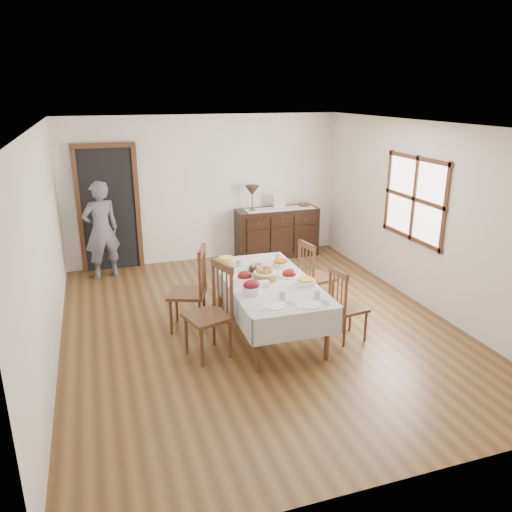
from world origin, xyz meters
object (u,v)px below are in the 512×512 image
object	(u,v)px
dining_table	(268,286)
sideboard	(277,232)
chair_left_near	(212,310)
chair_left_far	(191,289)
chair_right_near	(345,304)
chair_right_far	(314,275)
person	(101,227)
table_lamp	(252,191)

from	to	relation	value
dining_table	sideboard	world-z (taller)	sideboard
dining_table	chair_left_near	size ratio (longest dim) A/B	1.88
dining_table	chair_left_near	distance (m)	0.89
chair_left_far	chair_right_near	world-z (taller)	chair_left_far
chair_right_far	chair_right_near	bearing A→B (deg)	167.83
dining_table	chair_left_near	world-z (taller)	chair_left_near
sideboard	person	bearing A→B (deg)	-176.88
chair_left_near	chair_left_far	bearing A→B (deg)	170.20
dining_table	person	distance (m)	3.36
chair_right_far	table_lamp	distance (m)	2.51
sideboard	table_lamp	world-z (taller)	table_lamp
chair_left_far	table_lamp	xyz separation A→B (m)	(1.63, 2.51, 0.71)
chair_left_far	sideboard	bearing A→B (deg)	160.59
dining_table	chair_right_far	bearing A→B (deg)	31.89
chair_right_near	person	bearing A→B (deg)	32.80
sideboard	dining_table	bearing A→B (deg)	-112.52
chair_left_near	sideboard	bearing A→B (deg)	131.28
chair_left_far	chair_right_far	world-z (taller)	chair_left_far
dining_table	person	bearing A→B (deg)	126.10
dining_table	chair_right_near	distance (m)	0.98
chair_right_far	sideboard	world-z (taller)	chair_right_far
dining_table	chair_right_far	distance (m)	1.03
chair_right_near	person	world-z (taller)	person
sideboard	table_lamp	bearing A→B (deg)	-179.44
chair_right_near	sideboard	world-z (taller)	chair_right_near
chair_left_far	person	world-z (taller)	person
chair_left_near	person	bearing A→B (deg)	-177.06
chair_left_near	chair_left_far	xyz separation A→B (m)	(-0.09, 0.74, -0.01)
person	chair_right_near	bearing A→B (deg)	111.26
chair_left_near	sideboard	xyz separation A→B (m)	(2.03, 3.26, -0.11)
chair_right_far	sideboard	size ratio (longest dim) A/B	0.66
chair_right_near	sideboard	bearing A→B (deg)	-13.86
chair_right_far	chair_left_far	bearing A→B (deg)	83.93
person	chair_left_near	bearing A→B (deg)	90.63
chair_right_far	person	xyz separation A→B (m)	(-2.80, 2.22, 0.37)
person	sideboard	bearing A→B (deg)	163.98
dining_table	sideboard	distance (m)	3.16
chair_right_near	chair_left_far	bearing A→B (deg)	55.11
chair_left_far	sideboard	xyz separation A→B (m)	(2.12, 2.52, -0.10)
chair_left_near	chair_right_near	bearing A→B (deg)	67.67
chair_left_near	chair_right_near	distance (m)	1.66
dining_table	chair_left_far	distance (m)	1.00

